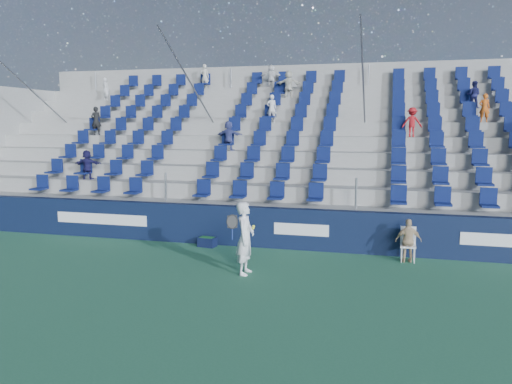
# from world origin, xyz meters

# --- Properties ---
(ground) EXTENTS (70.00, 70.00, 0.00)m
(ground) POSITION_xyz_m (0.00, 0.00, 0.00)
(ground) COLOR #2F6E4D
(ground) RESTS_ON ground
(sponsor_wall) EXTENTS (24.00, 0.32, 1.20)m
(sponsor_wall) POSITION_xyz_m (0.00, 3.15, 0.60)
(sponsor_wall) COLOR #0E1733
(sponsor_wall) RESTS_ON ground
(grandstand) EXTENTS (24.00, 8.17, 6.63)m
(grandstand) POSITION_xyz_m (-0.00, 8.24, 2.13)
(grandstand) COLOR #999A95
(grandstand) RESTS_ON ground
(tennis_player) EXTENTS (0.69, 0.67, 1.79)m
(tennis_player) POSITION_xyz_m (0.55, 0.41, 0.90)
(tennis_player) COLOR white
(tennis_player) RESTS_ON ground
(line_judge_chair) EXTENTS (0.41, 0.42, 0.92)m
(line_judge_chair) POSITION_xyz_m (4.46, 2.65, 0.53)
(line_judge_chair) COLOR white
(line_judge_chair) RESTS_ON ground
(line_judge) EXTENTS (0.72, 0.38, 1.17)m
(line_judge) POSITION_xyz_m (4.46, 2.50, 0.58)
(line_judge) COLOR tan
(line_judge) RESTS_ON ground
(ball_bin) EXTENTS (0.56, 0.42, 0.29)m
(ball_bin) POSITION_xyz_m (-1.30, 2.75, 0.16)
(ball_bin) COLOR #0E1433
(ball_bin) RESTS_ON ground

